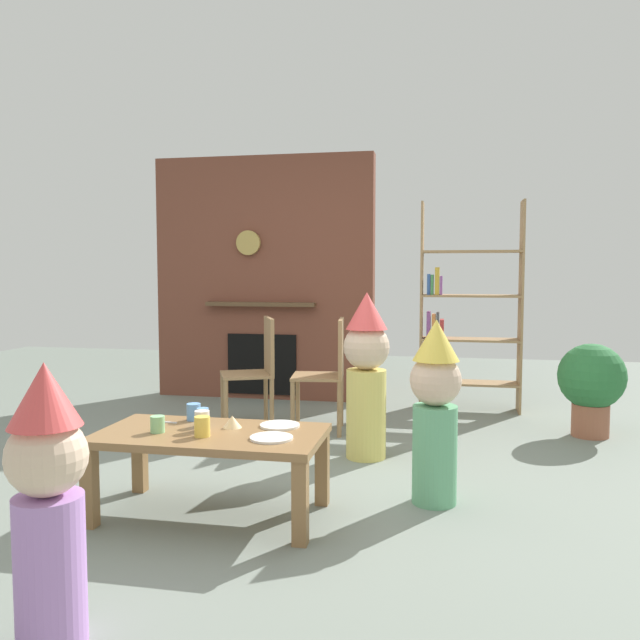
# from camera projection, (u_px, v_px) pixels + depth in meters

# --- Properties ---
(ground_plane) EXTENTS (12.00, 12.00, 0.00)m
(ground_plane) POSITION_uv_depth(u_px,v_px,m) (282.00, 488.00, 3.78)
(ground_plane) COLOR gray
(brick_fireplace_feature) EXTENTS (2.20, 0.28, 2.40)m
(brick_fireplace_feature) POSITION_uv_depth(u_px,v_px,m) (264.00, 279.00, 6.39)
(brick_fireplace_feature) COLOR brown
(brick_fireplace_feature) RESTS_ON ground_plane
(bookshelf) EXTENTS (0.90, 0.28, 1.90)m
(bookshelf) POSITION_uv_depth(u_px,v_px,m) (461.00, 316.00, 5.85)
(bookshelf) COLOR #9E7A51
(bookshelf) RESTS_ON ground_plane
(coffee_table) EXTENTS (1.17, 0.62, 0.44)m
(coffee_table) POSITION_uv_depth(u_px,v_px,m) (211.00, 444.00, 3.33)
(coffee_table) COLOR olive
(coffee_table) RESTS_ON ground_plane
(paper_cup_near_left) EXTENTS (0.08, 0.08, 0.10)m
(paper_cup_near_left) POSITION_uv_depth(u_px,v_px,m) (202.00, 426.00, 3.22)
(paper_cup_near_left) COLOR #F2CC4C
(paper_cup_near_left) RESTS_ON coffee_table
(paper_cup_near_right) EXTENTS (0.06, 0.06, 0.10)m
(paper_cup_near_right) POSITION_uv_depth(u_px,v_px,m) (203.00, 417.00, 3.44)
(paper_cup_near_right) COLOR #669EE0
(paper_cup_near_right) RESTS_ON coffee_table
(paper_cup_center) EXTENTS (0.07, 0.07, 0.09)m
(paper_cup_center) POSITION_uv_depth(u_px,v_px,m) (158.00, 424.00, 3.31)
(paper_cup_center) COLOR #8CD18C
(paper_cup_center) RESTS_ON coffee_table
(paper_cup_far_left) EXTENTS (0.08, 0.08, 0.09)m
(paper_cup_far_left) POSITION_uv_depth(u_px,v_px,m) (194.00, 412.00, 3.57)
(paper_cup_far_left) COLOR #669EE0
(paper_cup_far_left) RESTS_ON coffee_table
(paper_cup_far_right) EXTENTS (0.08, 0.08, 0.11)m
(paper_cup_far_right) POSITION_uv_depth(u_px,v_px,m) (202.00, 421.00, 3.34)
(paper_cup_far_right) COLOR silver
(paper_cup_far_right) RESTS_ON coffee_table
(paper_plate_front) EXTENTS (0.21, 0.21, 0.01)m
(paper_plate_front) POSITION_uv_depth(u_px,v_px,m) (280.00, 425.00, 3.44)
(paper_plate_front) COLOR white
(paper_plate_front) RESTS_ON coffee_table
(paper_plate_rear) EXTENTS (0.22, 0.22, 0.01)m
(paper_plate_rear) POSITION_uv_depth(u_px,v_px,m) (271.00, 438.00, 3.18)
(paper_plate_rear) COLOR white
(paper_plate_rear) RESTS_ON coffee_table
(birthday_cake_slice) EXTENTS (0.10, 0.10, 0.06)m
(birthday_cake_slice) POSITION_uv_depth(u_px,v_px,m) (232.00, 422.00, 3.41)
(birthday_cake_slice) COLOR #EAC68C
(birthday_cake_slice) RESTS_ON coffee_table
(table_fork) EXTENTS (0.15, 0.03, 0.01)m
(table_fork) POSITION_uv_depth(u_px,v_px,m) (164.00, 422.00, 3.52)
(table_fork) COLOR silver
(table_fork) RESTS_ON coffee_table
(child_with_cone_hat) EXTENTS (0.27, 0.27, 0.98)m
(child_with_cone_hat) POSITION_uv_depth(u_px,v_px,m) (48.00, 498.00, 2.16)
(child_with_cone_hat) COLOR #B27FCC
(child_with_cone_hat) RESTS_ON ground_plane
(child_in_pink) EXTENTS (0.28, 0.28, 1.02)m
(child_in_pink) POSITION_uv_depth(u_px,v_px,m) (435.00, 407.00, 3.49)
(child_in_pink) COLOR #66B27F
(child_in_pink) RESTS_ON ground_plane
(child_by_the_chairs) EXTENTS (0.31, 0.31, 1.13)m
(child_by_the_chairs) POSITION_uv_depth(u_px,v_px,m) (366.00, 371.00, 4.35)
(child_by_the_chairs) COLOR #E0CC66
(child_by_the_chairs) RESTS_ON ground_plane
(dining_chair_left) EXTENTS (0.53, 0.53, 0.90)m
(dining_chair_left) POSITION_uv_depth(u_px,v_px,m) (258.00, 365.00, 5.19)
(dining_chair_left) COLOR #9E7A51
(dining_chair_left) RESTS_ON ground_plane
(dining_chair_middle) EXTENTS (0.45, 0.45, 0.90)m
(dining_chair_middle) POSITION_uv_depth(u_px,v_px,m) (329.00, 368.00, 5.07)
(dining_chair_middle) COLOR #9E7A51
(dining_chair_middle) RESTS_ON ground_plane
(potted_plant_tall) EXTENTS (0.51, 0.51, 0.72)m
(potted_plant_tall) POSITION_uv_depth(u_px,v_px,m) (591.00, 382.00, 4.93)
(potted_plant_tall) COLOR #9E5B42
(potted_plant_tall) RESTS_ON ground_plane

